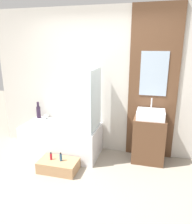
# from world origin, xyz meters

# --- Properties ---
(ground_plane) EXTENTS (12.00, 12.00, 0.00)m
(ground_plane) POSITION_xyz_m (0.00, 0.00, 0.00)
(ground_plane) COLOR gray
(wall_tiled_back) EXTENTS (4.20, 0.06, 2.60)m
(wall_tiled_back) POSITION_xyz_m (0.00, 1.58, 1.30)
(wall_tiled_back) COLOR beige
(wall_tiled_back) RESTS_ON ground_plane
(wall_wood_accent) EXTENTS (0.82, 0.04, 2.60)m
(wall_wood_accent) POSITION_xyz_m (0.89, 1.53, 1.31)
(wall_wood_accent) COLOR brown
(wall_wood_accent) RESTS_ON ground_plane
(bathtub) EXTENTS (1.38, 0.72, 0.56)m
(bathtub) POSITION_xyz_m (-0.67, 1.17, 0.28)
(bathtub) COLOR white
(bathtub) RESTS_ON ground_plane
(glass_shower_screen) EXTENTS (0.01, 0.63, 1.03)m
(glass_shower_screen) POSITION_xyz_m (-0.01, 1.14, 1.08)
(glass_shower_screen) COLOR silver
(glass_shower_screen) RESTS_ON bathtub
(wooden_step_bench) EXTENTS (0.62, 0.38, 0.19)m
(wooden_step_bench) POSITION_xyz_m (-0.49, 0.59, 0.09)
(wooden_step_bench) COLOR #A87F56
(wooden_step_bench) RESTS_ON ground_plane
(vanity_cabinet) EXTENTS (0.54, 0.41, 0.78)m
(vanity_cabinet) POSITION_xyz_m (0.89, 1.30, 0.39)
(vanity_cabinet) COLOR brown
(vanity_cabinet) RESTS_ON ground_plane
(sink) EXTENTS (0.45, 0.37, 0.33)m
(sink) POSITION_xyz_m (0.89, 1.30, 0.86)
(sink) COLOR white
(sink) RESTS_ON vanity_cabinet
(vase_tall_dark) EXTENTS (0.08, 0.08, 0.33)m
(vase_tall_dark) POSITION_xyz_m (-1.27, 1.44, 0.70)
(vase_tall_dark) COLOR #2D1E33
(vase_tall_dark) RESTS_ON bathtub
(vase_round_light) EXTENTS (0.09, 0.09, 0.09)m
(vase_round_light) POSITION_xyz_m (-1.11, 1.43, 0.61)
(vase_round_light) COLOR silver
(vase_round_light) RESTS_ON bathtub
(bottle_soap_primary) EXTENTS (0.04, 0.04, 0.12)m
(bottle_soap_primary) POSITION_xyz_m (-0.62, 0.59, 0.24)
(bottle_soap_primary) COLOR #B21928
(bottle_soap_primary) RESTS_ON wooden_step_bench
(bottle_soap_secondary) EXTENTS (0.04, 0.04, 0.14)m
(bottle_soap_secondary) POSITION_xyz_m (-0.44, 0.59, 0.25)
(bottle_soap_secondary) COLOR #2D567A
(bottle_soap_secondary) RESTS_ON wooden_step_bench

